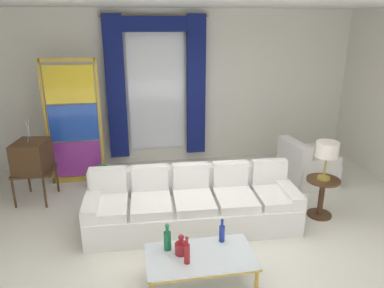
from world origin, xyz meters
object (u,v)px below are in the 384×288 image
Objects in this scene: armchair_white at (305,168)px; bottle_ruby_flask at (167,239)px; vintage_tv at (32,158)px; peacock_figurine at (102,179)px; bottle_amber_squat at (187,252)px; bottle_crystal_tall at (222,232)px; round_side_table at (322,194)px; bottle_blue_decanter at (181,247)px; coffee_table at (200,258)px; couch_white_long at (192,204)px; table_lamp_brass at (327,151)px; stained_glass_divider at (74,125)px.

bottle_ruby_flask is at bearing -140.80° from armchair_white.
vintage_tv is 1.16m from peacock_figurine.
vintage_tv is (-2.06, 2.60, 0.19)m from bottle_amber_squat.
vintage_tv is (-2.51, 2.28, 0.20)m from bottle_crystal_tall.
bottle_amber_squat reaches higher than round_side_table.
peacock_figurine is (-0.86, 2.49, -0.32)m from bottle_ruby_flask.
bottle_crystal_tall reaches higher than peacock_figurine.
bottle_blue_decanter is 0.39× the size of round_side_table.
coffee_table is 2.40m from round_side_table.
vintage_tv is (-2.36, 1.17, 0.42)m from couch_white_long.
bottle_crystal_tall is at bearing 17.24° from bottle_blue_decanter.
table_lamp_brass is at bearing -16.56° from vintage_tv.
couch_white_long is 4.96× the size of round_side_table.
bottle_crystal_tall reaches higher than bottle_blue_decanter.
bottle_ruby_flask reaches higher than bottle_blue_decanter.
couch_white_long is 2.19× the size of vintage_tv.
bottle_amber_squat is 0.53× the size of peacock_figurine.
armchair_white is at bearing 41.93° from bottle_blue_decanter.
bottle_blue_decanter is 0.26× the size of armchair_white.
vintage_tv is (-2.22, 2.50, 0.36)m from coffee_table.
vintage_tv is (-2.02, 2.43, 0.24)m from bottle_blue_decanter.
vintage_tv is 2.24× the size of peacock_figurine.
round_side_table is at bearing 30.65° from coffee_table.
vintage_tv reaches higher than armchair_white.
table_lamp_brass is at bearing 27.11° from bottle_blue_decanter.
stained_glass_divider is at bearing 134.77° from couch_white_long.
coffee_table is 0.41m from bottle_ruby_flask.
vintage_tv is 0.61× the size of stained_glass_divider.
table_lamp_brass is (2.26, 1.16, 0.54)m from bottle_blue_decanter.
peacock_figurine is (-1.19, 2.66, -0.15)m from coffee_table.
bottle_ruby_flask is 0.24× the size of vintage_tv.
couch_white_long reaches higher than coffee_table.
bottle_amber_squat is 0.53× the size of round_side_table.
bottle_amber_squat is 0.14× the size of stained_glass_divider.
stained_glass_divider is (-1.30, 2.94, 0.52)m from bottle_ruby_flask.
coffee_table is at bearing -149.35° from round_side_table.
bottle_blue_decanter is 0.51m from bottle_crystal_tall.
couch_white_long is at bearing 67.70° from bottle_ruby_flask.
stained_glass_divider reaches higher than round_side_table.
armchair_white is at bearing 39.20° from bottle_ruby_flask.
bottle_crystal_tall is 2.05m from round_side_table.
couch_white_long is 1.14m from bottle_crystal_tall.
coffee_table is 1.95× the size of round_side_table.
couch_white_long is 3.26× the size of armchair_white.
bottle_blue_decanter is at bearing -152.89° from table_lamp_brass.
bottle_crystal_tall is at bearing -58.70° from peacock_figurine.
vintage_tv reaches higher than bottle_amber_squat.
coffee_table is 3.66× the size of bottle_ruby_flask.
peacock_figurine is 3.65m from table_lamp_brass.
coffee_table is at bearing -62.36° from stained_glass_divider.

